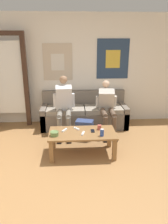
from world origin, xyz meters
TOP-DOWN VIEW (x-y plane):
  - ground_plane at (0.00, 0.00)m, footprint 18.00×18.00m
  - wall_back at (0.00, 2.78)m, footprint 10.00×0.07m
  - door_frame at (-1.81, 2.57)m, footprint 1.00×0.10m
  - couch at (-0.04, 2.43)m, footprint 1.99×0.72m
  - coffee_table at (-0.16, 1.07)m, footprint 1.18×0.61m
  - person_seated_adult at (-0.50, 2.05)m, footprint 0.47×0.86m
  - person_seated_teen at (0.44, 2.05)m, footprint 0.47×0.91m
  - backpack at (-0.08, 1.70)m, footprint 0.39×0.32m
  - ceramic_bowl at (-0.64, 0.97)m, footprint 0.15×0.15m
  - pillar_candle at (0.16, 1.18)m, footprint 0.07×0.07m
  - drink_can_blue at (0.16, 0.91)m, footprint 0.07×0.07m
  - game_controller_near_left at (-0.26, 1.22)m, footprint 0.12×0.13m
  - game_controller_near_right at (-0.47, 1.16)m, footprint 0.10×0.14m
  - game_controller_far_center at (-0.15, 1.00)m, footprint 0.07×0.15m
  - cell_phone at (0.03, 1.11)m, footprint 0.07×0.14m

SIDE VIEW (x-z plane):
  - ground_plane at x=0.00m, z-range 0.00..0.00m
  - backpack at x=-0.08m, z-range -0.01..0.39m
  - couch at x=-0.04m, z-range -0.12..0.68m
  - coffee_table at x=-0.16m, z-range 0.14..0.57m
  - cell_phone at x=0.03m, z-range 0.43..0.44m
  - game_controller_near_left at x=-0.26m, z-range 0.42..0.45m
  - game_controller_near_right at x=-0.47m, z-range 0.42..0.45m
  - game_controller_far_center at x=-0.15m, z-range 0.42..0.45m
  - pillar_candle at x=0.16m, z-range 0.42..0.52m
  - ceramic_bowl at x=-0.64m, z-range 0.43..0.51m
  - drink_can_blue at x=0.16m, z-range 0.43..0.55m
  - person_seated_teen at x=0.44m, z-range 0.04..1.16m
  - person_seated_adult at x=-0.50m, z-range 0.04..1.27m
  - door_frame at x=-1.81m, z-range 0.12..2.27m
  - wall_back at x=0.00m, z-range 0.00..2.55m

